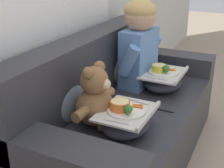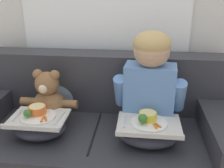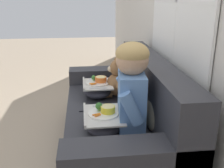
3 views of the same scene
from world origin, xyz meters
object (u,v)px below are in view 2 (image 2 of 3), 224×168
(throw_pillow_behind_child, at_px, (148,94))
(child_figure, at_px, (150,77))
(couch, at_px, (98,138))
(throw_pillow_behind_teddy, at_px, (56,90))
(teddy_bear, at_px, (48,100))
(lap_tray_child, at_px, (148,132))
(lap_tray_teddy, at_px, (39,125))

(throw_pillow_behind_child, xyz_separation_m, child_figure, (-0.00, -0.18, 0.20))
(child_figure, bearing_deg, couch, -179.08)
(throw_pillow_behind_teddy, bearing_deg, throw_pillow_behind_child, 0.00)
(couch, bearing_deg, throw_pillow_behind_child, 28.31)
(throw_pillow_behind_child, xyz_separation_m, throw_pillow_behind_teddy, (-0.70, 0.00, 0.00))
(teddy_bear, relative_size, lap_tray_child, 1.07)
(child_figure, relative_size, lap_tray_child, 1.71)
(child_figure, relative_size, teddy_bear, 1.60)
(throw_pillow_behind_child, bearing_deg, throw_pillow_behind_teddy, 180.00)
(lap_tray_teddy, bearing_deg, teddy_bear, 89.71)
(throw_pillow_behind_teddy, xyz_separation_m, teddy_bear, (-0.00, -0.19, -0.00))
(lap_tray_child, relative_size, lap_tray_teddy, 1.07)
(throw_pillow_behind_teddy, distance_m, lap_tray_teddy, 0.40)
(child_figure, height_order, teddy_bear, child_figure)
(throw_pillow_behind_teddy, relative_size, lap_tray_child, 0.95)
(couch, xyz_separation_m, throw_pillow_behind_teddy, (-0.35, 0.19, 0.29))
(throw_pillow_behind_child, relative_size, lap_tray_child, 0.93)
(throw_pillow_behind_teddy, height_order, child_figure, child_figure)
(lap_tray_child, height_order, lap_tray_teddy, lap_tray_child)
(couch, bearing_deg, throw_pillow_behind_teddy, 151.69)
(child_figure, bearing_deg, lap_tray_child, -90.21)
(lap_tray_child, bearing_deg, couch, 150.56)
(throw_pillow_behind_child, bearing_deg, lap_tray_teddy, -151.22)
(throw_pillow_behind_child, xyz_separation_m, teddy_bear, (-0.70, -0.19, -0.00))
(lap_tray_child, bearing_deg, throw_pillow_behind_child, 89.87)
(teddy_bear, relative_size, lap_tray_teddy, 1.15)
(throw_pillow_behind_child, height_order, lap_tray_teddy, throw_pillow_behind_child)
(throw_pillow_behind_child, relative_size, lap_tray_teddy, 1.00)
(throw_pillow_behind_child, distance_m, child_figure, 0.27)
(couch, distance_m, throw_pillow_behind_child, 0.49)
(child_figure, height_order, lap_tray_child, child_figure)
(couch, height_order, lap_tray_teddy, couch)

